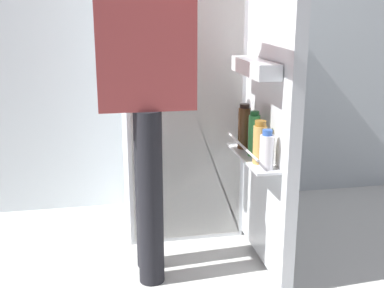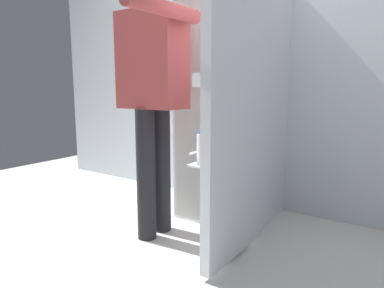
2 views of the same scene
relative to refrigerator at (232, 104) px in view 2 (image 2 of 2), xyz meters
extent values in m
plane|color=silver|center=(-0.03, -0.49, -0.84)|extent=(5.81, 5.81, 0.00)
cube|color=silver|center=(-0.03, 0.41, 0.36)|extent=(4.40, 0.10, 2.41)
cube|color=silver|center=(-0.03, 0.06, 0.00)|extent=(0.64, 0.60, 1.69)
cube|color=white|center=(-0.03, -0.24, 0.00)|extent=(0.60, 0.01, 1.65)
cube|color=white|center=(-0.03, -0.19, 0.00)|extent=(0.56, 0.09, 0.01)
cube|color=silver|center=(0.32, -0.55, 0.01)|extent=(0.06, 0.63, 1.65)
cube|color=white|center=(0.23, -0.55, -0.27)|extent=(0.12, 0.51, 0.01)
cylinder|color=silver|center=(0.18, -0.55, -0.21)|extent=(0.01, 0.49, 0.01)
cube|color=white|center=(0.23, -0.55, 0.16)|extent=(0.10, 0.44, 0.07)
cylinder|color=green|center=(0.24, -0.54, -0.17)|extent=(0.06, 0.06, 0.20)
cylinder|color=#195B28|center=(0.24, -0.54, -0.06)|extent=(0.04, 0.04, 0.02)
cylinder|color=brown|center=(0.23, -0.41, -0.16)|extent=(0.06, 0.06, 0.21)
cylinder|color=black|center=(0.23, -0.41, -0.05)|extent=(0.05, 0.05, 0.02)
cylinder|color=tan|center=(0.23, -0.67, -0.18)|extent=(0.06, 0.06, 0.18)
cylinder|color=#996623|center=(0.23, -0.67, -0.08)|extent=(0.05, 0.05, 0.03)
cylinder|color=white|center=(0.23, -0.75, -0.19)|extent=(0.06, 0.06, 0.15)
cylinder|color=#335BB2|center=(0.23, -0.75, -0.10)|extent=(0.04, 0.04, 0.03)
cylinder|color=red|center=(-0.08, -0.19, 0.06)|extent=(0.07, 0.07, 0.11)
cylinder|color=black|center=(-0.27, -0.47, -0.43)|extent=(0.12, 0.12, 0.83)
cylinder|color=black|center=(-0.27, -0.62, -0.43)|extent=(0.12, 0.12, 0.83)
cube|color=#9E3D3D|center=(-0.27, -0.55, 0.29)|extent=(0.43, 0.23, 0.59)
cylinder|color=#9E3D3D|center=(-0.27, -0.33, 0.26)|extent=(0.08, 0.08, 0.56)
cylinder|color=#9E3D3D|center=(0.00, -0.76, 0.52)|extent=(0.09, 0.56, 0.08)
camera|label=1|loc=(-0.48, -2.72, 0.42)|focal=45.73mm
camera|label=2|loc=(1.16, -2.23, 0.12)|focal=32.50mm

